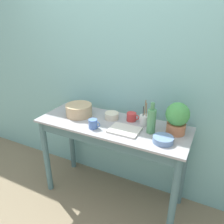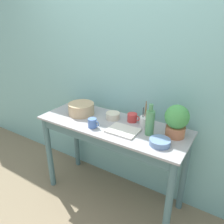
{
  "view_description": "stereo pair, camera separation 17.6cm",
  "coord_description": "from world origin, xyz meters",
  "views": [
    {
      "loc": [
        0.82,
        -1.36,
        1.8
      ],
      "look_at": [
        0.0,
        0.27,
        0.99
      ],
      "focal_mm": 35.0,
      "sensor_mm": 36.0,
      "label": 1
    },
    {
      "loc": [
        0.97,
        -1.27,
        1.8
      ],
      "look_at": [
        0.0,
        0.27,
        0.99
      ],
      "focal_mm": 35.0,
      "sensor_mm": 36.0,
      "label": 2
    }
  ],
  "objects": [
    {
      "name": "tray_board",
      "position": [
        0.16,
        0.2,
        0.88
      ],
      "size": [
        0.27,
        0.2,
        0.02
      ],
      "color": "beige",
      "rests_on": "counter_table"
    },
    {
      "name": "utensil_cup",
      "position": [
        0.28,
        0.39,
        0.92
      ],
      "size": [
        0.1,
        0.1,
        0.23
      ],
      "color": "silver",
      "rests_on": "counter_table"
    },
    {
      "name": "mug_blue",
      "position": [
        -0.11,
        0.12,
        0.92
      ],
      "size": [
        0.11,
        0.08,
        0.08
      ],
      "color": "#4C70B7",
      "rests_on": "counter_table"
    },
    {
      "name": "mug_red",
      "position": [
        0.14,
        0.42,
        0.91
      ],
      "size": [
        0.12,
        0.09,
        0.08
      ],
      "color": "#C63838",
      "rests_on": "counter_table"
    },
    {
      "name": "counter_table",
      "position": [
        0.0,
        0.25,
        0.69
      ],
      "size": [
        1.44,
        0.55,
        0.87
      ],
      "color": "slate",
      "rests_on": "ground_plane"
    },
    {
      "name": "bowl_small_cream",
      "position": [
        -0.05,
        0.37,
        0.9
      ],
      "size": [
        0.13,
        0.13,
        0.06
      ],
      "color": "beige",
      "rests_on": "counter_table"
    },
    {
      "name": "ground_plane",
      "position": [
        0.0,
        0.0,
        0.0
      ],
      "size": [
        12.0,
        12.0,
        0.0
      ],
      "primitive_type": "plane",
      "color": "#7F7056"
    },
    {
      "name": "bowl_wash_large",
      "position": [
        -0.38,
        0.3,
        0.93
      ],
      "size": [
        0.26,
        0.26,
        0.12
      ],
      "color": "tan",
      "rests_on": "counter_table"
    },
    {
      "name": "bottle_tall",
      "position": [
        0.37,
        0.27,
        0.99
      ],
      "size": [
        0.07,
        0.07,
        0.28
      ],
      "color": "#4C8C59",
      "rests_on": "counter_table"
    },
    {
      "name": "wall_back",
      "position": [
        0.0,
        0.6,
        1.2
      ],
      "size": [
        6.0,
        0.05,
        2.4
      ],
      "color": "#7AB2B2",
      "rests_on": "ground_plane"
    },
    {
      "name": "bowl_small_blue",
      "position": [
        0.51,
        0.16,
        0.9
      ],
      "size": [
        0.17,
        0.17,
        0.05
      ],
      "color": "#6684B2",
      "rests_on": "counter_table"
    },
    {
      "name": "potted_plant",
      "position": [
        0.57,
        0.36,
        1.02
      ],
      "size": [
        0.2,
        0.2,
        0.28
      ],
      "color": "#B7704C",
      "rests_on": "counter_table"
    }
  ]
}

